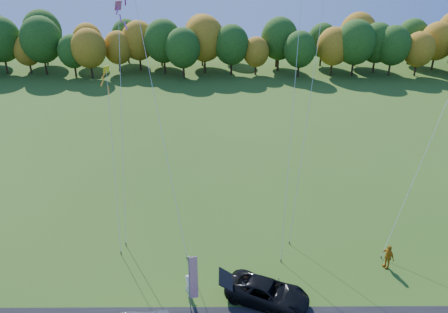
{
  "coord_description": "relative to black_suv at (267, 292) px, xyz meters",
  "views": [
    {
      "loc": [
        -0.14,
        -21.37,
        20.02
      ],
      "look_at": [
        0.0,
        6.0,
        7.0
      ],
      "focal_mm": 35.0,
      "sensor_mm": 36.0,
      "label": 1
    }
  ],
  "objects": [
    {
      "name": "black_suv",
      "position": [
        0.0,
        0.0,
        0.0
      ],
      "size": [
        5.74,
        4.32,
        1.45
      ],
      "primitive_type": "imported",
      "rotation": [
        0.0,
        0.0,
        1.15
      ],
      "color": "black",
      "rests_on": "ground"
    },
    {
      "name": "tree_line",
      "position": [
        -2.67,
        55.53,
        -0.72
      ],
      "size": [
        116.0,
        12.0,
        10.0
      ],
      "primitive_type": null,
      "color": "#1E4711",
      "rests_on": "ground"
    },
    {
      "name": "kite_diamond_yellow",
      "position": [
        -10.83,
        8.15,
        5.4
      ],
      "size": [
        1.79,
        7.07,
        12.49
      ],
      "color": "#4C3F33",
      "rests_on": "ground"
    },
    {
      "name": "feather_flag",
      "position": [
        -4.57,
        -0.64,
        1.78
      ],
      "size": [
        0.53,
        0.18,
        4.1
      ],
      "color": "#999999",
      "rests_on": "ground"
    },
    {
      "name": "person_tailgate_a",
      "position": [
        -4.95,
        0.6,
        0.08
      ],
      "size": [
        0.45,
        0.63,
        1.6
      ],
      "primitive_type": "imported",
      "rotation": [
        0.0,
        0.0,
        1.69
      ],
      "color": "white",
      "rests_on": "ground"
    },
    {
      "name": "kite_parafoil_rainbow",
      "position": [
        12.49,
        7.85,
        8.48
      ],
      "size": [
        9.19,
        7.75,
        18.7
      ],
      "color": "#4C3F33",
      "rests_on": "ground"
    },
    {
      "name": "ground",
      "position": [
        -2.67,
        0.53,
        -0.72
      ],
      "size": [
        160.0,
        160.0,
        0.0
      ],
      "primitive_type": "plane",
      "color": "#2A4E14"
    },
    {
      "name": "kite_parafoil_orange",
      "position": [
        4.49,
        11.94,
        15.96
      ],
      "size": [
        6.19,
        12.55,
        33.7
      ],
      "color": "#4C3F33",
      "rests_on": "ground"
    },
    {
      "name": "kite_delta_blue",
      "position": [
        -7.73,
        9.39,
        10.09
      ],
      "size": [
        6.45,
        11.48,
        22.76
      ],
      "color": "#4C3F33",
      "rests_on": "ground"
    },
    {
      "name": "kite_diamond_pink",
      "position": [
        -10.17,
        9.24,
        8.01
      ],
      "size": [
        1.16,
        7.01,
        17.05
      ],
      "color": "#4C3F33",
      "rests_on": "ground"
    },
    {
      "name": "person_tailgate_b",
      "position": [
        -1.3,
        0.5,
        0.05
      ],
      "size": [
        0.91,
        0.96,
        1.56
      ],
      "primitive_type": "imported",
      "rotation": [
        0.0,
        0.0,
        0.99
      ],
      "color": "gray",
      "rests_on": "ground"
    },
    {
      "name": "kite_delta_red",
      "position": [
        2.16,
        8.02,
        10.49
      ],
      "size": [
        2.79,
        8.92,
        22.38
      ],
      "color": "#4C3F33",
      "rests_on": "ground"
    },
    {
      "name": "person_east",
      "position": [
        8.6,
        3.27,
        0.17
      ],
      "size": [
        0.86,
        1.14,
        1.8
      ],
      "primitive_type": "imported",
      "rotation": [
        0.0,
        0.0,
        -1.11
      ],
      "color": "#B97311",
      "rests_on": "ground"
    }
  ]
}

